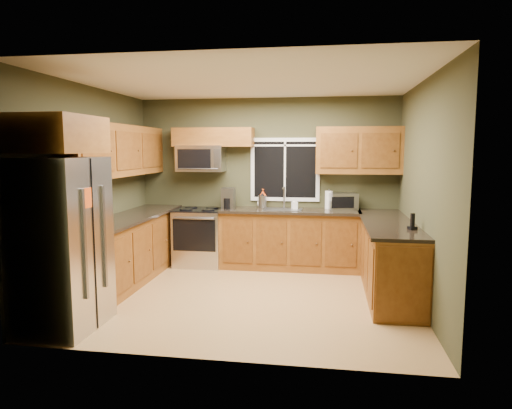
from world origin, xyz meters
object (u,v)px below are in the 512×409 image
(toaster_oven, at_px, (343,201))
(cordless_phone, at_px, (412,225))
(coffee_maker, at_px, (228,199))
(range, at_px, (200,237))
(kettle, at_px, (262,201))
(microwave, at_px, (201,158))
(soap_bottle_c, at_px, (261,202))
(soap_bottle_a, at_px, (263,198))
(refrigerator, at_px, (62,244))
(paper_towel_roll, at_px, (329,200))
(soap_bottle_b, at_px, (295,204))

(toaster_oven, height_order, cordless_phone, toaster_oven)
(coffee_maker, distance_m, cordless_phone, 2.98)
(range, distance_m, kettle, 1.17)
(microwave, bearing_deg, soap_bottle_c, 4.13)
(soap_bottle_c, bearing_deg, microwave, -175.87)
(soap_bottle_a, distance_m, cordless_phone, 2.69)
(refrigerator, bearing_deg, paper_towel_roll, 47.31)
(refrigerator, xyz_separation_m, microwave, (0.69, 2.91, 0.83))
(refrigerator, height_order, soap_bottle_c, refrigerator)
(refrigerator, height_order, soap_bottle_a, refrigerator)
(cordless_phone, bearing_deg, kettle, 139.61)
(kettle, relative_size, soap_bottle_c, 1.33)
(toaster_oven, xyz_separation_m, coffee_maker, (-1.79, -0.16, 0.02))
(refrigerator, bearing_deg, microwave, 76.66)
(soap_bottle_a, bearing_deg, paper_towel_roll, -0.60)
(soap_bottle_b, bearing_deg, refrigerator, -128.19)
(coffee_maker, height_order, soap_bottle_b, coffee_maker)
(toaster_oven, height_order, soap_bottle_a, soap_bottle_a)
(paper_towel_roll, bearing_deg, cordless_phone, -61.10)
(range, relative_size, paper_towel_roll, 2.99)
(soap_bottle_c, bearing_deg, range, -168.08)
(coffee_maker, distance_m, kettle, 0.56)
(range, relative_size, soap_bottle_c, 5.17)
(microwave, height_order, soap_bottle_b, microwave)
(toaster_oven, xyz_separation_m, kettle, (-1.27, 0.03, -0.02))
(coffee_maker, distance_m, soap_bottle_c, 0.55)
(kettle, bearing_deg, soap_bottle_c, 126.57)
(range, height_order, soap_bottle_b, soap_bottle_b)
(microwave, height_order, cordless_phone, microwave)
(range, height_order, cordless_phone, cordless_phone)
(range, xyz_separation_m, soap_bottle_c, (0.98, 0.21, 0.56))
(range, distance_m, coffee_maker, 0.79)
(paper_towel_roll, xyz_separation_m, soap_bottle_b, (-0.53, -0.16, -0.05))
(toaster_oven, relative_size, kettle, 2.04)
(microwave, relative_size, toaster_oven, 1.55)
(toaster_oven, bearing_deg, cordless_phone, -65.90)
(paper_towel_roll, bearing_deg, microwave, -177.94)
(range, relative_size, kettle, 3.90)
(soap_bottle_b, height_order, cordless_phone, cordless_phone)
(microwave, xyz_separation_m, soap_bottle_a, (1.00, 0.09, -0.64))
(soap_bottle_c, relative_size, cordless_phone, 0.93)
(toaster_oven, height_order, coffee_maker, coffee_maker)
(microwave, bearing_deg, kettle, 2.53)
(paper_towel_roll, bearing_deg, toaster_oven, -16.67)
(soap_bottle_b, bearing_deg, coffee_maker, -176.53)
(soap_bottle_a, relative_size, cordless_phone, 1.54)
(refrigerator, xyz_separation_m, kettle, (1.69, 2.95, 0.15))
(toaster_oven, relative_size, soap_bottle_c, 2.70)
(paper_towel_roll, height_order, soap_bottle_c, paper_towel_roll)
(soap_bottle_a, bearing_deg, range, -167.55)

